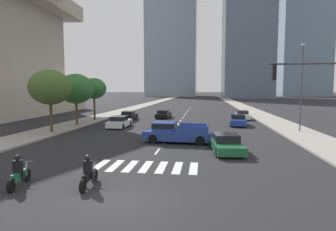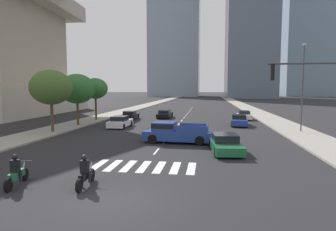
{
  "view_description": "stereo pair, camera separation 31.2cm",
  "coord_description": "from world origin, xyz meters",
  "px_view_note": "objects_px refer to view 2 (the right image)",
  "views": [
    {
      "loc": [
        3.23,
        -10.48,
        4.39
      ],
      "look_at": [
        0.0,
        15.12,
        2.0
      ],
      "focal_mm": 30.56,
      "sensor_mm": 36.0,
      "label": 1
    },
    {
      "loc": [
        3.54,
        -10.43,
        4.39
      ],
      "look_at": [
        0.0,
        15.12,
        2.0
      ],
      "focal_mm": 30.56,
      "sensor_mm": 36.0,
      "label": 2
    }
  ],
  "objects_px": {
    "motorcycle_trailing": "(86,174)",
    "street_lamp_east": "(303,82)",
    "sedan_white_2": "(244,115)",
    "traffic_signal_near": "(326,91)",
    "pickup_truck": "(174,133)",
    "street_tree_nearest": "(51,87)",
    "sedan_blue_4": "(239,121)",
    "street_tree_second": "(77,89)",
    "sedan_black_3": "(130,116)",
    "motorcycle_lead": "(16,174)",
    "sedan_green_0": "(225,144)",
    "street_tree_third": "(95,89)",
    "sedan_black_5": "(165,114)",
    "sedan_white_1": "(120,122)"
  },
  "relations": [
    {
      "from": "pickup_truck",
      "to": "street_tree_second",
      "type": "relative_size",
      "value": 0.94
    },
    {
      "from": "pickup_truck",
      "to": "street_tree_nearest",
      "type": "distance_m",
      "value": 13.64
    },
    {
      "from": "pickup_truck",
      "to": "traffic_signal_near",
      "type": "relative_size",
      "value": 0.95
    },
    {
      "from": "motorcycle_trailing",
      "to": "sedan_black_3",
      "type": "bearing_deg",
      "value": 8.39
    },
    {
      "from": "traffic_signal_near",
      "to": "street_tree_third",
      "type": "distance_m",
      "value": 30.38
    },
    {
      "from": "sedan_black_5",
      "to": "traffic_signal_near",
      "type": "distance_m",
      "value": 29.54
    },
    {
      "from": "street_lamp_east",
      "to": "street_tree_nearest",
      "type": "height_order",
      "value": "street_lamp_east"
    },
    {
      "from": "sedan_white_2",
      "to": "sedan_green_0",
      "type": "bearing_deg",
      "value": -10.71
    },
    {
      "from": "sedan_white_1",
      "to": "street_tree_second",
      "type": "height_order",
      "value": "street_tree_second"
    },
    {
      "from": "sedan_white_2",
      "to": "traffic_signal_near",
      "type": "xyz_separation_m",
      "value": [
        1.06,
        -25.9,
        3.73
      ]
    },
    {
      "from": "street_tree_second",
      "to": "street_tree_third",
      "type": "bearing_deg",
      "value": 90.0
    },
    {
      "from": "traffic_signal_near",
      "to": "street_lamp_east",
      "type": "relative_size",
      "value": 0.69
    },
    {
      "from": "street_tree_nearest",
      "to": "sedan_black_5",
      "type": "bearing_deg",
      "value": 61.5
    },
    {
      "from": "motorcycle_trailing",
      "to": "street_tree_third",
      "type": "bearing_deg",
      "value": 17.96
    },
    {
      "from": "street_tree_second",
      "to": "sedan_green_0",
      "type": "bearing_deg",
      "value": -36.12
    },
    {
      "from": "motorcycle_lead",
      "to": "sedan_black_3",
      "type": "height_order",
      "value": "motorcycle_lead"
    },
    {
      "from": "sedan_white_1",
      "to": "street_tree_nearest",
      "type": "distance_m",
      "value": 8.38
    },
    {
      "from": "motorcycle_trailing",
      "to": "sedan_blue_4",
      "type": "height_order",
      "value": "motorcycle_trailing"
    },
    {
      "from": "sedan_white_2",
      "to": "traffic_signal_near",
      "type": "height_order",
      "value": "traffic_signal_near"
    },
    {
      "from": "motorcycle_trailing",
      "to": "street_tree_third",
      "type": "distance_m",
      "value": 28.01
    },
    {
      "from": "sedan_green_0",
      "to": "street_lamp_east",
      "type": "xyz_separation_m",
      "value": [
        8.1,
        10.08,
        4.54
      ]
    },
    {
      "from": "pickup_truck",
      "to": "sedan_blue_4",
      "type": "bearing_deg",
      "value": -114.51
    },
    {
      "from": "motorcycle_trailing",
      "to": "sedan_black_3",
      "type": "xyz_separation_m",
      "value": [
        -5.68,
        28.03,
        -0.0
      ]
    },
    {
      "from": "sedan_blue_4",
      "to": "pickup_truck",
      "type": "bearing_deg",
      "value": -23.96
    },
    {
      "from": "sedan_white_1",
      "to": "sedan_white_2",
      "type": "relative_size",
      "value": 1.01
    },
    {
      "from": "motorcycle_trailing",
      "to": "sedan_white_2",
      "type": "distance_m",
      "value": 32.37
    },
    {
      "from": "sedan_green_0",
      "to": "sedan_white_1",
      "type": "relative_size",
      "value": 1.08
    },
    {
      "from": "sedan_green_0",
      "to": "street_tree_nearest",
      "type": "relative_size",
      "value": 0.76
    },
    {
      "from": "sedan_white_1",
      "to": "street_tree_nearest",
      "type": "height_order",
      "value": "street_tree_nearest"
    },
    {
      "from": "sedan_white_2",
      "to": "sedan_black_5",
      "type": "bearing_deg",
      "value": -92.77
    },
    {
      "from": "traffic_signal_near",
      "to": "street_tree_third",
      "type": "xyz_separation_m",
      "value": [
        -21.71,
        21.25,
        0.15
      ]
    },
    {
      "from": "sedan_green_0",
      "to": "street_tree_third",
      "type": "height_order",
      "value": "street_tree_third"
    },
    {
      "from": "street_tree_third",
      "to": "sedan_black_5",
      "type": "bearing_deg",
      "value": 29.8
    },
    {
      "from": "motorcycle_trailing",
      "to": "street_tree_nearest",
      "type": "height_order",
      "value": "street_tree_nearest"
    },
    {
      "from": "motorcycle_lead",
      "to": "sedan_green_0",
      "type": "bearing_deg",
      "value": -58.94
    },
    {
      "from": "sedan_white_2",
      "to": "sedan_blue_4",
      "type": "bearing_deg",
      "value": -12.13
    },
    {
      "from": "sedan_white_2",
      "to": "sedan_black_3",
      "type": "bearing_deg",
      "value": -81.78
    },
    {
      "from": "street_lamp_east",
      "to": "street_tree_nearest",
      "type": "distance_m",
      "value": 25.0
    },
    {
      "from": "street_tree_nearest",
      "to": "street_tree_third",
      "type": "xyz_separation_m",
      "value": [
        0.0,
        11.33,
        -0.1
      ]
    },
    {
      "from": "motorcycle_trailing",
      "to": "pickup_truck",
      "type": "bearing_deg",
      "value": -16.72
    },
    {
      "from": "traffic_signal_near",
      "to": "street_tree_third",
      "type": "height_order",
      "value": "traffic_signal_near"
    },
    {
      "from": "motorcycle_trailing",
      "to": "street_lamp_east",
      "type": "distance_m",
      "value": 23.89
    },
    {
      "from": "pickup_truck",
      "to": "sedan_black_3",
      "type": "bearing_deg",
      "value": -59.65
    },
    {
      "from": "motorcycle_trailing",
      "to": "sedan_white_2",
      "type": "relative_size",
      "value": 0.5
    },
    {
      "from": "sedan_blue_4",
      "to": "street_tree_nearest",
      "type": "height_order",
      "value": "street_tree_nearest"
    },
    {
      "from": "motorcycle_trailing",
      "to": "sedan_white_2",
      "type": "height_order",
      "value": "motorcycle_trailing"
    },
    {
      "from": "traffic_signal_near",
      "to": "street_tree_second",
      "type": "bearing_deg",
      "value": -35.76
    },
    {
      "from": "motorcycle_trailing",
      "to": "sedan_green_0",
      "type": "height_order",
      "value": "motorcycle_trailing"
    },
    {
      "from": "motorcycle_trailing",
      "to": "street_tree_second",
      "type": "xyz_separation_m",
      "value": [
        -9.95,
        20.27,
        3.83
      ]
    },
    {
      "from": "sedan_blue_4",
      "to": "street_tree_second",
      "type": "distance_m",
      "value": 19.73
    }
  ]
}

